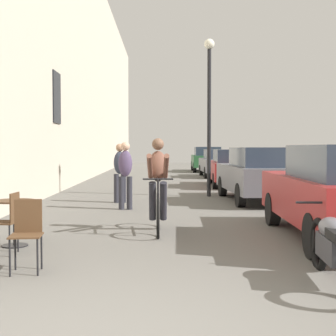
% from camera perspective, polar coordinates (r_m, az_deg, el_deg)
% --- Properties ---
extents(building_facade_left, '(0.54, 68.00, 11.04)m').
position_cam_1_polar(building_facade_left, '(18.56, -12.84, 14.77)').
color(building_facade_left, '#B7AD99').
rests_on(building_facade_left, ground_plane).
extents(cafe_chair_near_toward_wall, '(0.41, 0.41, 0.89)m').
position_cam_1_polar(cafe_chair_near_toward_wall, '(6.32, -16.22, -7.00)').
color(cafe_chair_near_toward_wall, black).
rests_on(cafe_chair_near_toward_wall, ground_plane).
extents(cafe_table_mid, '(0.64, 0.64, 0.72)m').
position_cam_1_polar(cafe_table_mid, '(7.96, -17.57, -5.05)').
color(cafe_table_mid, black).
rests_on(cafe_table_mid, ground_plane).
extents(cafe_chair_mid_toward_wall, '(0.41, 0.41, 0.89)m').
position_cam_1_polar(cafe_chair_mid_toward_wall, '(7.39, -18.29, -5.65)').
color(cafe_chair_mid_toward_wall, black).
rests_on(cafe_chair_mid_toward_wall, ground_plane).
extents(cyclist_on_bicycle, '(0.52, 1.76, 1.74)m').
position_cam_1_polar(cyclist_on_bicycle, '(8.89, -1.19, -2.28)').
color(cyclist_on_bicycle, black).
rests_on(cyclist_on_bicycle, ground_plane).
extents(pedestrian_near, '(0.36, 0.26, 1.67)m').
position_cam_1_polar(pedestrian_near, '(12.04, -5.03, -0.41)').
color(pedestrian_near, '#26262D').
rests_on(pedestrian_near, ground_plane).
extents(pedestrian_mid, '(0.37, 0.29, 1.64)m').
position_cam_1_polar(pedestrian_mid, '(13.54, -5.67, -0.18)').
color(pedestrian_mid, '#26262D').
rests_on(pedestrian_mid, ground_plane).
extents(street_lamp, '(0.32, 0.32, 4.90)m').
position_cam_1_polar(street_lamp, '(15.32, 4.85, 8.31)').
color(street_lamp, black).
rests_on(street_lamp, ground_plane).
extents(parked_car_second, '(1.96, 4.38, 1.54)m').
position_cam_1_polar(parked_car_second, '(14.04, 10.73, -0.63)').
color(parked_car_second, '#595960').
rests_on(parked_car_second, ground_plane).
extents(parked_car_third, '(1.83, 4.14, 1.46)m').
position_cam_1_polar(parked_car_third, '(19.23, 7.58, 0.09)').
color(parked_car_third, maroon).
rests_on(parked_car_third, ground_plane).
extents(parked_car_fourth, '(1.75, 4.05, 1.43)m').
position_cam_1_polar(parked_car_fourth, '(25.21, 5.94, 0.63)').
color(parked_car_fourth, '#595960').
rests_on(parked_car_fourth, ground_plane).
extents(parked_car_fifth, '(1.94, 4.43, 1.56)m').
position_cam_1_polar(parked_car_fifth, '(30.75, 4.57, 1.09)').
color(parked_car_fifth, '#23512D').
rests_on(parked_car_fifth, ground_plane).
extents(parked_motorcycle, '(0.62, 2.15, 0.92)m').
position_cam_1_polar(parked_motorcycle, '(5.85, 18.93, -8.92)').
color(parked_motorcycle, black).
rests_on(parked_motorcycle, ground_plane).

